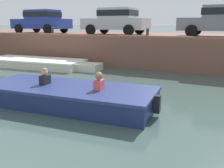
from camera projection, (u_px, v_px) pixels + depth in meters
name	position (u px, v px, depth m)	size (l,w,h in m)	color
ground_plane	(127.00, 106.00, 7.13)	(400.00, 400.00, 0.00)	#384C47
far_quay_wall	(180.00, 49.00, 14.63)	(60.00, 6.00, 1.63)	brown
far_wall_coping	(171.00, 37.00, 11.87)	(60.00, 0.24, 0.08)	#925F4C
boat_moored_west_cream	(39.00, 63.00, 13.39)	(6.61, 2.34, 0.43)	silver
motorboat_passing	(60.00, 95.00, 7.26)	(6.17, 2.20, 1.05)	navy
car_leftmost_blue	(42.00, 20.00, 17.06)	(4.03, 1.98, 1.54)	#233893
car_left_inner_silver	(116.00, 20.00, 14.83)	(3.96, 2.00, 1.54)	#B7BABC
car_centre_grey	(222.00, 20.00, 12.50)	(4.13, 1.98, 1.54)	slate
mooring_bollard_west	(53.00, 31.00, 14.77)	(0.15, 0.15, 0.45)	#2D2B28
mooring_bollard_mid	(148.00, 32.00, 12.43)	(0.15, 0.15, 0.45)	#2D2B28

